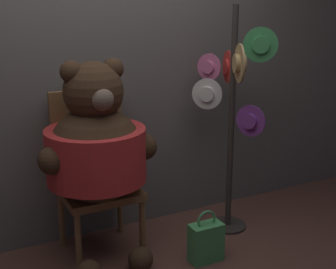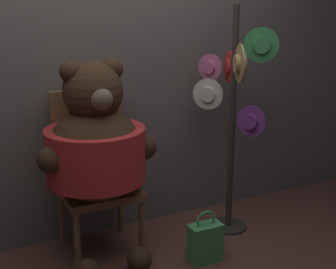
{
  "view_description": "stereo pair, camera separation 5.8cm",
  "coord_description": "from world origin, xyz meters",
  "px_view_note": "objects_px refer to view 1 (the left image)",
  "views": [
    {
      "loc": [
        -1.01,
        -2.45,
        1.67
      ],
      "look_at": [
        0.38,
        0.25,
        0.8
      ],
      "focal_mm": 50.0,
      "sensor_mm": 36.0,
      "label": 1
    },
    {
      "loc": [
        -0.96,
        -2.47,
        1.67
      ],
      "look_at": [
        0.38,
        0.25,
        0.8
      ],
      "focal_mm": 50.0,
      "sensor_mm": 36.0,
      "label": 2
    }
  ],
  "objects_px": {
    "chair": "(94,170)",
    "handbag_on_ground": "(206,242)",
    "teddy_bear": "(96,149)",
    "hat_display_rack": "(233,107)"
  },
  "relations": [
    {
      "from": "chair",
      "to": "handbag_on_ground",
      "type": "distance_m",
      "value": 0.89
    },
    {
      "from": "handbag_on_ground",
      "to": "chair",
      "type": "bearing_deg",
      "value": 137.11
    },
    {
      "from": "chair",
      "to": "teddy_bear",
      "type": "distance_m",
      "value": 0.27
    },
    {
      "from": "chair",
      "to": "teddy_bear",
      "type": "bearing_deg",
      "value": -101.39
    },
    {
      "from": "chair",
      "to": "hat_display_rack",
      "type": "bearing_deg",
      "value": -11.75
    },
    {
      "from": "teddy_bear",
      "to": "handbag_on_ground",
      "type": "bearing_deg",
      "value": -30.62
    },
    {
      "from": "teddy_bear",
      "to": "hat_display_rack",
      "type": "xyz_separation_m",
      "value": [
        1.01,
        -0.03,
        0.17
      ]
    },
    {
      "from": "chair",
      "to": "handbag_on_ground",
      "type": "height_order",
      "value": "chair"
    },
    {
      "from": "hat_display_rack",
      "to": "handbag_on_ground",
      "type": "distance_m",
      "value": 0.96
    },
    {
      "from": "teddy_bear",
      "to": "hat_display_rack",
      "type": "distance_m",
      "value": 1.03
    }
  ]
}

